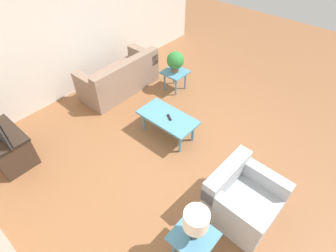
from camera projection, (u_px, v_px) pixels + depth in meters
ground_plane at (190, 144)px, 4.80m from camera, size 14.00×14.00×0.00m
wall_right at (75, 27)px, 5.35m from camera, size 0.12×7.20×2.70m
sofa at (120, 78)px, 5.84m from camera, size 0.83×1.78×0.81m
armchair at (241, 198)px, 3.64m from camera, size 0.90×0.94×0.76m
coffee_table at (168, 119)px, 4.73m from camera, size 1.08×0.56×0.45m
side_table_plant at (175, 74)px, 5.82m from camera, size 0.50×0.50×0.46m
side_table_lamp at (193, 238)px, 3.15m from camera, size 0.50×0.50×0.46m
tv_stand_chest at (6, 146)px, 4.35m from camera, size 0.92×0.57×0.58m
potted_plant at (175, 61)px, 5.59m from camera, size 0.37×0.37×0.46m
table_lamp at (196, 221)px, 2.86m from camera, size 0.29×0.29×0.51m
remote_control at (169, 117)px, 4.66m from camera, size 0.16×0.12×0.02m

